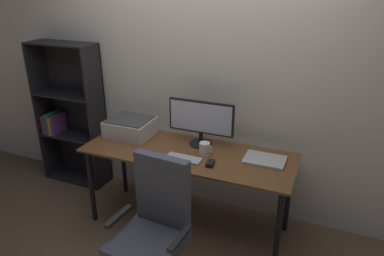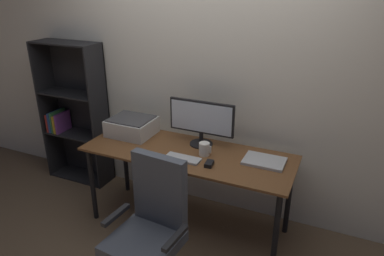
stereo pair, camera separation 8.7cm
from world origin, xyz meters
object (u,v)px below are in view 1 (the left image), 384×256
at_px(printer, 130,127).
at_px(bookshelf, 71,115).
at_px(coffee_mug, 205,149).
at_px(mouse, 210,163).
at_px(laptop, 265,160).
at_px(monitor, 201,120).
at_px(keyboard, 183,159).
at_px(desk, 188,161).
at_px(office_chair, 153,237).

distance_m(printer, bookshelf, 0.89).
distance_m(coffee_mug, bookshelf, 1.66).
bearing_deg(mouse, coffee_mug, 118.62).
xyz_separation_m(coffee_mug, printer, (-0.77, 0.12, 0.03)).
bearing_deg(laptop, monitor, 170.45).
bearing_deg(bookshelf, mouse, -14.95).
bearing_deg(keyboard, bookshelf, 164.20).
xyz_separation_m(mouse, laptop, (0.38, 0.23, -0.01)).
distance_m(monitor, printer, 0.69).
bearing_deg(monitor, laptop, -9.56).
xyz_separation_m(desk, keyboard, (0.02, -0.14, 0.09)).
bearing_deg(keyboard, mouse, -0.79).
relative_size(monitor, bookshelf, 0.38).
bearing_deg(coffee_mug, monitor, 120.20).
height_order(monitor, laptop, monitor).
bearing_deg(desk, bookshelf, 167.88).
distance_m(keyboard, coffee_mug, 0.20).
xyz_separation_m(monitor, coffee_mug, (0.10, -0.17, -0.18)).
bearing_deg(mouse, bookshelf, 159.30).
bearing_deg(office_chair, monitor, 96.18).
distance_m(monitor, laptop, 0.63).
bearing_deg(bookshelf, printer, -12.86).
bearing_deg(printer, coffee_mug, -8.53).
xyz_separation_m(keyboard, bookshelf, (-1.51, 0.46, -0.01)).
bearing_deg(laptop, coffee_mug, -170.97).
height_order(desk, mouse, mouse).
xyz_separation_m(keyboard, office_chair, (0.04, -0.61, -0.29)).
bearing_deg(laptop, keyboard, -160.00).
bearing_deg(printer, desk, -11.09).
bearing_deg(desk, laptop, 7.46).
relative_size(desk, bookshelf, 1.18).
relative_size(monitor, laptop, 1.80).
distance_m(printer, office_chair, 1.17).
relative_size(coffee_mug, office_chair, 0.11).
height_order(desk, coffee_mug, coffee_mug).
bearing_deg(monitor, office_chair, -88.91).
bearing_deg(office_chair, keyboard, 99.05).
xyz_separation_m(mouse, coffee_mug, (-0.10, 0.15, 0.04)).
distance_m(desk, mouse, 0.31).
bearing_deg(coffee_mug, mouse, -55.62).
height_order(monitor, mouse, monitor).
xyz_separation_m(monitor, printer, (-0.67, -0.06, -0.15)).
bearing_deg(printer, keyboard, -21.90).
height_order(coffee_mug, printer, printer).
relative_size(monitor, printer, 1.44).
relative_size(monitor, office_chair, 0.57).
xyz_separation_m(laptop, office_chair, (-0.56, -0.83, -0.29)).
bearing_deg(printer, bookshelf, 167.14).
relative_size(laptop, printer, 0.80).
xyz_separation_m(keyboard, laptop, (0.61, 0.22, 0.00)).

